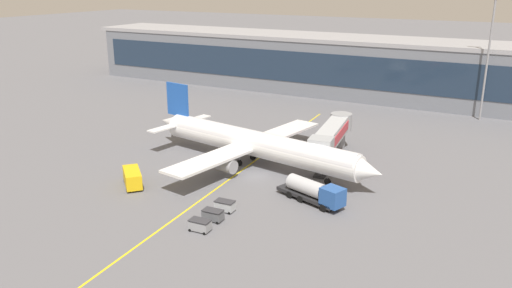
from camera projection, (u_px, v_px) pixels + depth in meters
ground_plane at (255, 175)px, 82.52m from camera, size 700.00×700.00×0.00m
apron_lead_in_line at (245, 168)px, 85.57m from camera, size 5.44×79.85×0.01m
terminal_building at (403, 70)px, 132.06m from camera, size 187.34×19.48×15.27m
main_airliner at (255, 144)px, 85.90m from camera, size 45.45×36.26×11.74m
jet_bridge at (333, 133)px, 88.13m from camera, size 6.27×19.52×6.51m
fuel_tanker at (314, 192)px, 71.78m from camera, size 11.03×5.83×3.25m
lavatory_truck at (132, 178)px, 77.77m from camera, size 5.82×5.63×2.50m
baggage_cart_0 at (200, 225)px, 64.15m from camera, size 2.73×1.74×1.48m
baggage_cart_1 at (213, 215)px, 66.90m from camera, size 2.73×1.74×1.48m
baggage_cart_2 at (225, 206)px, 69.65m from camera, size 2.73×1.74×1.48m
apron_light_mast_0 at (489, 50)px, 110.49m from camera, size 2.80×0.50×26.62m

